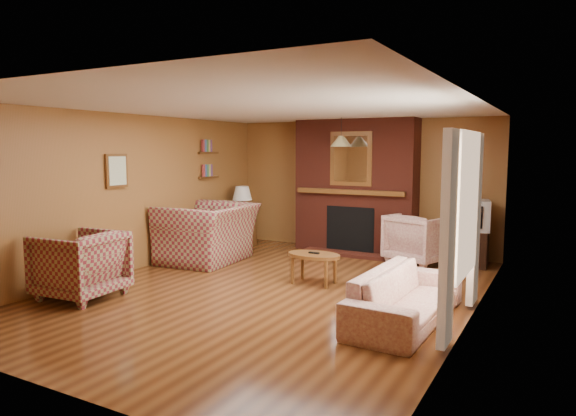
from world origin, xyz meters
The scene contains 20 objects.
floor centered at (0.00, 0.00, 0.00)m, with size 6.50×6.50×0.00m, color #4A250F.
ceiling centered at (0.00, 0.00, 2.40)m, with size 6.50×6.50×0.00m, color silver.
wall_back centered at (0.00, 3.25, 1.20)m, with size 6.50×6.50×0.00m, color brown.
wall_front centered at (0.00, -3.25, 1.20)m, with size 6.50×6.50×0.00m, color brown.
wall_left centered at (-2.50, 0.00, 1.20)m, with size 6.50×6.50×0.00m, color brown.
wall_right centered at (2.50, 0.00, 1.20)m, with size 6.50×6.50×0.00m, color brown.
fireplace centered at (0.00, 2.98, 1.18)m, with size 2.20×0.82×2.40m.
window_right centered at (2.45, -0.20, 1.13)m, with size 0.10×1.85×2.00m.
bookshelf centered at (-2.44, 1.90, 1.67)m, with size 0.09×0.55×0.71m.
botanical_print centered at (-2.47, -0.30, 1.55)m, with size 0.05×0.40×0.50m.
pendant_light centered at (0.00, 2.30, 2.00)m, with size 0.36×0.36×0.48m.
plaid_loveseat centered at (-1.85, 1.04, 0.48)m, with size 1.47×1.29×0.96m, color maroon.
plaid_armchair centered at (-1.95, -1.43, 0.42)m, with size 0.90×0.93×0.84m, color maroon.
floral_sofa centered at (1.90, -0.35, 0.28)m, with size 1.93×0.75×0.56m, color beige.
floral_armchair centered at (1.28, 2.59, 0.41)m, with size 0.87×0.90×0.82m, color beige.
coffee_table centered at (0.33, 0.59, 0.37)m, with size 0.77×0.47×0.45m.
side_table centered at (-2.10, 2.45, 0.27)m, with size 0.40×0.40×0.54m, color brown.
table_lamp centered at (-2.10, 2.45, 0.89)m, with size 0.38×0.38×0.62m.
tv_stand centered at (2.05, 2.80, 0.29)m, with size 0.53×0.48×0.58m, color black.
crt_tv centered at (2.05, 2.79, 0.82)m, with size 0.62×0.62×0.49m.
Camera 1 is at (3.38, -5.71, 1.86)m, focal length 32.00 mm.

